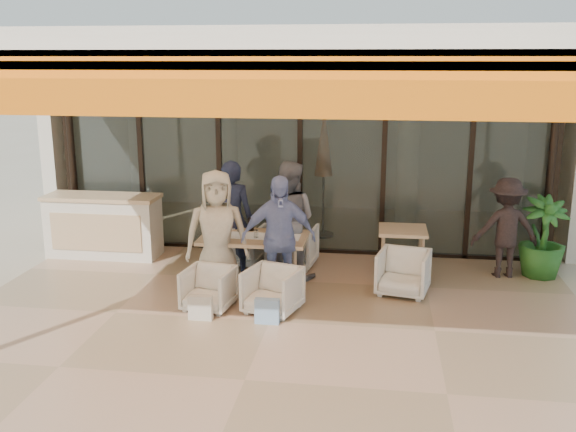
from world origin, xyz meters
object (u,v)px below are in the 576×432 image
chair_near_right (272,289)px  diner_navy (232,218)px  diner_grey (288,220)px  potted_palm (543,238)px  dining_table (254,240)px  side_chair (403,271)px  standing_woman (506,228)px  chair_near_left (209,287)px  side_table (403,236)px  chair_far_left (240,243)px  host_counter (104,226)px  diner_periwinkle (278,238)px  diner_cream (217,234)px  chair_far_right (292,244)px

chair_near_right → diner_navy: diner_navy is taller
diner_grey → potted_palm: 3.76m
dining_table → potted_palm: (4.15, 0.95, -0.07)m
side_chair → standing_woman: 1.82m
chair_near_left → side_table: size_ratio=0.83×
standing_woman → dining_table: bearing=7.0°
standing_woman → potted_palm: bearing=179.6°
chair_far_left → side_chair: (2.52, -1.00, -0.01)m
chair_near_left → chair_near_right: size_ratio=0.94×
host_counter → dining_table: host_counter is taller
host_counter → diner_periwinkle: bearing=-25.1°
diner_periwinkle → standing_woman: 3.45m
chair_far_left → chair_near_left: size_ratio=1.15×
diner_cream → diner_periwinkle: size_ratio=1.03×
chair_near_left → standing_woman: bearing=33.3°
chair_far_right → standing_woman: (3.17, -0.05, 0.39)m
diner_periwinkle → chair_far_right: bearing=74.2°
host_counter → dining_table: size_ratio=1.23×
chair_far_left → side_chair: chair_far_left is taller
chair_near_right → diner_cream: (-0.84, 0.50, 0.55)m
chair_far_left → chair_near_left: 1.90m
dining_table → potted_palm: bearing=12.9°
diner_cream → chair_far_left: bearing=73.5°
chair_far_right → diner_grey: size_ratio=0.41×
diner_periwinkle → side_chair: 1.80m
side_chair → potted_palm: 2.30m
potted_palm → side_chair: bearing=-153.7°
dining_table → host_counter: bearing=159.6°
side_table → potted_palm: 2.06m
diner_cream → side_chair: size_ratio=2.53×
side_table → potted_palm: potted_palm is taller
potted_palm → standing_woman: bearing=-173.5°
chair_far_left → diner_cream: 1.49m
chair_far_left → standing_woman: (4.01, -0.05, 0.40)m
diner_navy → diner_cream: (0.00, -0.90, 0.00)m
chair_far_left → side_table: (2.52, -0.25, 0.28)m
chair_far_right → side_table: size_ratio=0.98×
side_chair → diner_navy: bearing=-179.2°
chair_far_right → standing_woman: standing_woman is taller
chair_far_right → chair_near_left: chair_far_right is taller
host_counter → diner_cream: bearing=-32.6°
standing_woman → chair_far_right: bearing=-7.8°
diner_navy → standing_woman: 4.04m
host_counter → chair_far_left: bearing=-1.4°
host_counter → diner_cream: diner_cream is taller
host_counter → chair_far_right: host_counter is taller
chair_far_right → side_table: bearing=178.4°
diner_periwinkle → side_table: 2.04m
chair_near_left → diner_periwinkle: 1.12m
chair_near_left → diner_periwinkle: diner_periwinkle is taller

